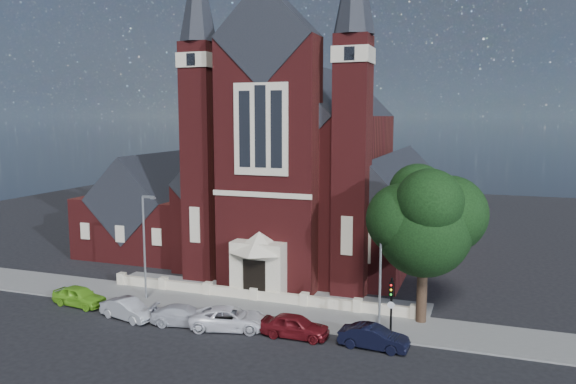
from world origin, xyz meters
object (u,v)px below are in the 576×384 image
object	(u,v)px
traffic_signal	(391,300)
car_navy	(374,337)
street_lamp_right	(382,261)
church	(317,174)
parish_hall	(156,213)
car_silver_a	(128,309)
car_silver_b	(184,315)
street_tree	(425,224)
street_lamp_left	(145,241)
car_white_suv	(230,318)
car_dark_red	(295,326)
car_lime_van	(79,296)

from	to	relation	value
traffic_signal	car_navy	bearing A→B (deg)	-113.57
street_lamp_right	traffic_signal	distance (m)	2.71
church	traffic_signal	distance (m)	23.94
street_lamp_right	parish_hall	bearing A→B (deg)	151.78
car_silver_a	parish_hall	bearing A→B (deg)	40.30
church	car_silver_b	distance (m)	23.97
car_silver_b	traffic_signal	bearing A→B (deg)	-93.68
traffic_signal	car_silver_b	xyz separation A→B (m)	(-13.52, -2.10, -1.92)
street_tree	street_lamp_right	world-z (taller)	street_tree
street_lamp_left	car_white_suv	size ratio (longest dim) A/B	1.54
street_lamp_left	car_silver_a	xyz separation A→B (m)	(1.13, -4.01, -3.90)
traffic_signal	car_silver_b	size ratio (longest dim) A/B	0.88
car_white_suv	car_silver_b	bearing A→B (deg)	81.65
traffic_signal	car_navy	distance (m)	2.64
church	parish_hall	world-z (taller)	church
parish_hall	traffic_signal	bearing A→B (deg)	-29.98
car_dark_red	street_tree	bearing A→B (deg)	-56.41
church	car_navy	bearing A→B (deg)	-65.19
street_lamp_left	car_silver_b	size ratio (longest dim) A/B	1.77
street_lamp_right	car_dark_red	size ratio (longest dim) A/B	1.83
car_silver_a	street_lamp_right	bearing A→B (deg)	-63.44
traffic_signal	church	bearing A→B (deg)	118.20
car_white_suv	car_silver_a	bearing A→B (deg)	80.92
car_white_suv	car_dark_red	size ratio (longest dim) A/B	1.19
street_tree	street_lamp_right	size ratio (longest dim) A/B	1.32
car_white_suv	car_navy	bearing A→B (deg)	-103.65
car_lime_van	car_silver_b	bearing A→B (deg)	-88.37
car_silver_b	street_lamp_right	bearing A→B (deg)	-86.26
traffic_signal	car_dark_red	bearing A→B (deg)	-164.26
street_lamp_left	street_lamp_right	world-z (taller)	same
parish_hall	car_white_suv	world-z (taller)	parish_hall
street_lamp_left	traffic_signal	size ratio (longest dim) A/B	2.02
street_tree	car_lime_van	distance (m)	25.63
car_lime_van	street_lamp_left	bearing A→B (deg)	-47.30
car_navy	traffic_signal	bearing A→B (deg)	-19.94
parish_hall	street_tree	xyz separation A→B (m)	(28.60, -12.29, 2.95)
street_tree	car_white_suv	bearing A→B (deg)	-156.99
street_tree	car_silver_b	distance (m)	17.24
car_white_suv	car_dark_red	world-z (taller)	car_dark_red
car_silver_b	street_lamp_left	bearing A→B (deg)	43.20
street_lamp_right	car_navy	xyz separation A→B (m)	(0.17, -3.26, -3.90)
street_tree	car_white_suv	world-z (taller)	street_tree
parish_hall	car_silver_b	distance (m)	22.48
car_silver_b	car_dark_red	size ratio (longest dim) A/B	1.03
car_navy	church	bearing A→B (deg)	28.44
car_silver_a	car_white_suv	xyz separation A→B (m)	(7.47, 0.66, 0.03)
parish_hall	church	bearing A→B (deg)	17.16
street_lamp_right	car_silver_a	world-z (taller)	street_lamp_right
car_silver_b	parish_hall	bearing A→B (deg)	24.83
church	car_silver_a	distance (m)	25.07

